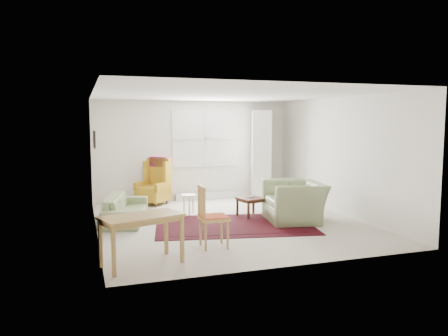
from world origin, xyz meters
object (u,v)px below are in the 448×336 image
object	(u,v)px
sofa	(126,204)
coffee_table	(251,207)
wingback_chair	(153,181)
desk	(142,240)
armchair	(295,198)
stool	(189,204)
cabinet	(261,155)
desk_chair	(214,216)

from	to	relation	value
sofa	coffee_table	world-z (taller)	sofa
wingback_chair	desk	bearing A→B (deg)	-57.64
armchair	stool	bearing A→B (deg)	-115.95
stool	cabinet	bearing A→B (deg)	30.50
wingback_chair	desk_chair	size ratio (longest dim) A/B	1.14
coffee_table	stool	distance (m)	1.35
cabinet	coffee_table	bearing A→B (deg)	-98.22
desk	wingback_chair	bearing A→B (deg)	79.06
sofa	armchair	bearing A→B (deg)	-94.09
wingback_chair	desk	distance (m)	4.47
armchair	wingback_chair	world-z (taller)	wingback_chair
armchair	desk	distance (m)	3.70
desk	desk_chair	world-z (taller)	desk_chair
wingback_chair	coffee_table	distance (m)	2.66
sofa	wingback_chair	size ratio (longest dim) A/B	1.57
armchair	coffee_table	size ratio (longest dim) A/B	2.45
sofa	desk	size ratio (longest dim) A/B	1.61
cabinet	desk_chair	world-z (taller)	cabinet
sofa	stool	world-z (taller)	sofa
sofa	cabinet	bearing A→B (deg)	-52.20
coffee_table	desk_chair	size ratio (longest dim) A/B	0.50
armchair	desk_chair	size ratio (longest dim) A/B	1.22
sofa	desk_chair	xyz separation A→B (m)	(1.13, -2.28, 0.14)
stool	wingback_chair	bearing A→B (deg)	112.86
stool	desk	bearing A→B (deg)	-114.72
stool	sofa	bearing A→B (deg)	-168.57
sofa	cabinet	distance (m)	4.01
wingback_chair	coffee_table	size ratio (longest dim) A/B	2.29
stool	desk_chair	xyz separation A→B (m)	(-0.21, -2.55, 0.28)
cabinet	wingback_chair	bearing A→B (deg)	-159.71
desk	desk_chair	bearing A→B (deg)	22.86
stool	desk	world-z (taller)	desk
coffee_table	cabinet	size ratio (longest dim) A/B	0.22
coffee_table	cabinet	world-z (taller)	cabinet
wingback_chair	stool	xyz separation A→B (m)	(0.56, -1.33, -0.35)
cabinet	desk_chair	bearing A→B (deg)	-102.17
coffee_table	sofa	bearing A→B (deg)	171.37
sofa	stool	distance (m)	1.38
sofa	desk	xyz separation A→B (m)	(-0.06, -2.78, -0.01)
armchair	stool	size ratio (longest dim) A/B	2.84
wingback_chair	cabinet	xyz separation A→B (m)	(2.81, 0.00, 0.56)
wingback_chair	cabinet	distance (m)	2.87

